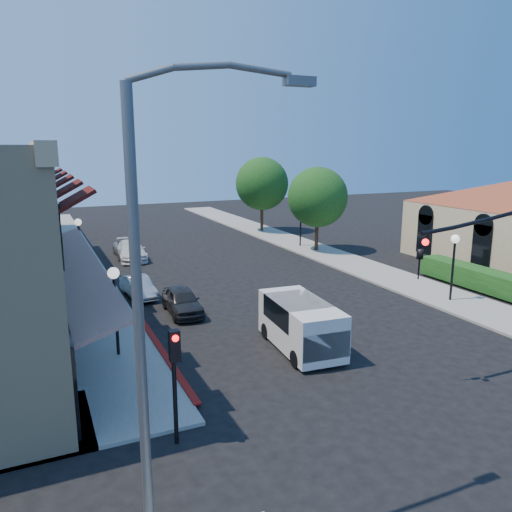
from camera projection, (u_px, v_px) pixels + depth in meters
name	position (u px, v px, depth m)	size (l,w,h in m)	color
ground	(439.00, 407.00, 15.58)	(120.00, 120.00, 0.00)	black
sidewalk_left	(71.00, 258.00, 36.07)	(3.50, 50.00, 0.12)	gray
sidewalk_right	(286.00, 240.00, 43.12)	(3.50, 50.00, 0.12)	gray
curb_red_strip	(160.00, 350.00, 19.92)	(0.25, 10.00, 0.06)	maroon
hedge	(479.00, 290.00, 28.30)	(1.40, 8.00, 1.10)	#134514
street_tree_a	(318.00, 197.00, 37.80)	(4.56, 4.56, 6.48)	#301E13
street_tree_b	(262.00, 184.00, 46.62)	(4.94, 4.94, 7.02)	#301E13
secondary_signal	(175.00, 366.00, 13.11)	(0.28, 0.42, 3.32)	black
cobra_streetlight	(157.00, 299.00, 8.99)	(3.60, 0.25, 9.31)	#595B5E
lamppost_left_near	(114.00, 289.00, 18.69)	(0.44, 0.44, 3.57)	black
lamppost_left_far	(79.00, 232.00, 31.15)	(0.44, 0.44, 3.57)	black
lamppost_right_near	(454.00, 251.00, 25.53)	(0.44, 0.44, 3.57)	black
lamppost_right_far	(301.00, 213.00, 39.77)	(0.44, 0.44, 3.57)	black
white_van	(301.00, 322.00, 19.76)	(2.26, 4.60, 1.98)	silver
parked_car_a	(182.00, 301.00, 24.19)	(1.49, 3.70, 1.26)	black
parked_car_b	(138.00, 287.00, 26.82)	(1.18, 3.38, 1.12)	#AAABAF
parked_car_c	(131.00, 250.00, 35.75)	(1.85, 4.56, 1.32)	silver
parked_car_d	(129.00, 249.00, 36.66)	(1.92, 4.16, 1.16)	#97989C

